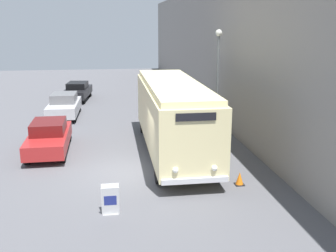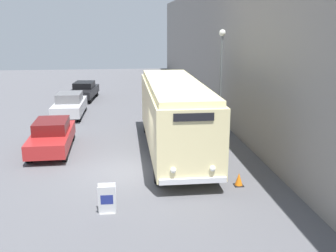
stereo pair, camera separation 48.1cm
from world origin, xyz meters
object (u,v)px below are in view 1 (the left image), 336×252
object	(u,v)px
streetlamp	(218,66)
parked_car_near	(49,137)
parked_car_mid	(64,105)
sign_board	(110,200)
vintage_bus	(173,113)
traffic_cone	(240,179)
parked_car_far	(78,91)

from	to	relation	value
streetlamp	parked_car_near	bearing A→B (deg)	-166.91
parked_car_mid	sign_board	bearing A→B (deg)	-77.14
sign_board	parked_car_mid	world-z (taller)	parked_car_mid
vintage_bus	sign_board	xyz separation A→B (m)	(-3.03, -6.15, -1.46)
sign_board	parked_car_mid	size ratio (longest dim) A/B	0.22
vintage_bus	sign_board	distance (m)	7.01
vintage_bus	streetlamp	bearing A→B (deg)	45.11
traffic_cone	parked_car_far	bearing A→B (deg)	111.72
vintage_bus	traffic_cone	xyz separation A→B (m)	(1.95, -4.41, -1.69)
parked_car_near	parked_car_mid	distance (m)	7.59
parked_car_mid	vintage_bus	bearing A→B (deg)	-53.36
vintage_bus	parked_car_mid	bearing A→B (deg)	125.42
sign_board	parked_car_far	bearing A→B (deg)	97.16
traffic_cone	parked_car_near	bearing A→B (deg)	146.08
traffic_cone	vintage_bus	bearing A→B (deg)	113.89
sign_board	streetlamp	size ratio (longest dim) A/B	0.17
parked_car_mid	parked_car_far	world-z (taller)	parked_car_mid
parked_car_near	traffic_cone	xyz separation A→B (m)	(7.91, -5.32, -0.51)
streetlamp	parked_car_mid	xyz separation A→B (m)	(-9.03, 5.51, -3.03)
vintage_bus	sign_board	bearing A→B (deg)	-116.21
parked_car_far	parked_car_near	bearing A→B (deg)	-85.33
sign_board	parked_car_mid	bearing A→B (deg)	101.64
vintage_bus	parked_car_near	bearing A→B (deg)	171.28
vintage_bus	traffic_cone	bearing A→B (deg)	-66.11
parked_car_far	traffic_cone	distance (m)	20.52
parked_car_near	sign_board	bearing A→B (deg)	-68.55
parked_car_far	sign_board	bearing A→B (deg)	-76.85
sign_board	parked_car_near	size ratio (longest dim) A/B	0.21
vintage_bus	parked_car_far	world-z (taller)	vintage_bus
streetlamp	parked_car_near	xyz separation A→B (m)	(-8.94, -2.08, -3.06)
sign_board	parked_car_near	world-z (taller)	parked_car_near
parked_car_far	traffic_cone	world-z (taller)	parked_car_far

